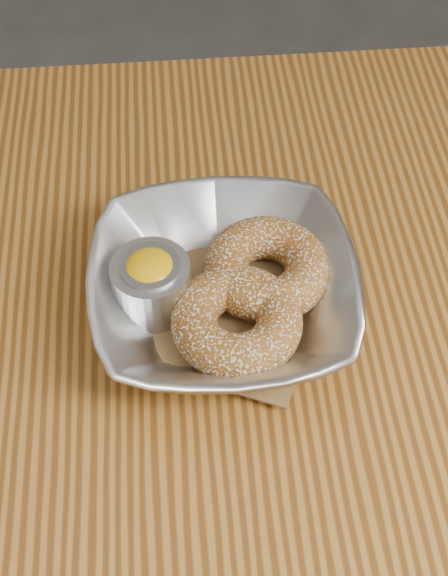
{
  "coord_description": "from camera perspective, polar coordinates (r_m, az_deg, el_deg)",
  "views": [
    {
      "loc": [
        -0.13,
        -0.3,
        1.26
      ],
      "look_at": [
        -0.1,
        0.07,
        0.78
      ],
      "focal_mm": 50.0,
      "sensor_mm": 36.0,
      "label": 1
    }
  ],
  "objects": [
    {
      "name": "serving_bowl",
      "position": [
        0.61,
        -0.0,
        -0.28
      ],
      "size": [
        0.2,
        0.2,
        0.05
      ],
      "primitive_type": "imported",
      "color": "#B3B6BA",
      "rests_on": "table"
    },
    {
      "name": "table",
      "position": [
        0.69,
        8.67,
        -10.93
      ],
      "size": [
        1.2,
        0.8,
        0.75
      ],
      "color": "brown",
      "rests_on": "ground_plane"
    },
    {
      "name": "donut_front",
      "position": [
        0.59,
        0.91,
        -2.36
      ],
      "size": [
        0.11,
        0.11,
        0.03
      ],
      "primitive_type": "torus",
      "rotation": [
        0.0,
        0.0,
        0.08
      ],
      "color": "brown",
      "rests_on": "parchment"
    },
    {
      "name": "parchment",
      "position": [
        0.63,
        -0.0,
        -1.18
      ],
      "size": [
        0.19,
        0.19,
        0.0
      ],
      "primitive_type": "cube",
      "rotation": [
        0.0,
        0.0,
        1.15
      ],
      "color": "olive",
      "rests_on": "table"
    },
    {
      "name": "ramekin",
      "position": [
        0.61,
        -5.17,
        0.38
      ],
      "size": [
        0.06,
        0.06,
        0.05
      ],
      "color": "#B3B6BA",
      "rests_on": "table"
    },
    {
      "name": "donut_back",
      "position": [
        0.62,
        3.02,
        1.4
      ],
      "size": [
        0.1,
        0.1,
        0.03
      ],
      "primitive_type": "torus",
      "rotation": [
        0.0,
        0.0,
        -0.01
      ],
      "color": "brown",
      "rests_on": "parchment"
    }
  ]
}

